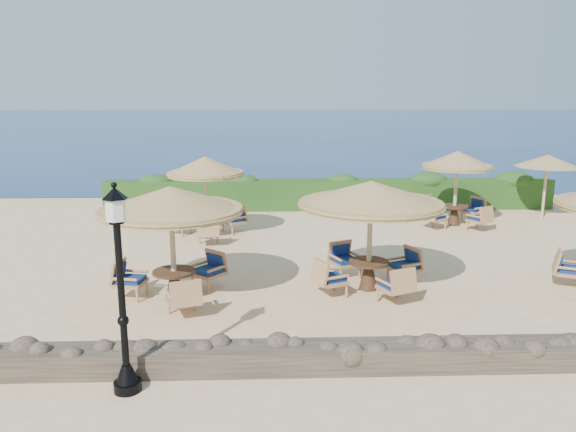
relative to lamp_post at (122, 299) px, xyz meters
The scene contains 10 objects.
ground 8.47m from the lamp_post, 54.78° to the left, with size 120.00×120.00×0.00m, color beige.
sea 76.97m from the lamp_post, 86.42° to the left, with size 160.00×160.00×0.00m, color navy.
hedge 14.83m from the lamp_post, 71.08° to the left, with size 18.00×0.90×1.20m, color #1D4014.
stone_wall 5.02m from the lamp_post, ahead, with size 15.00×0.65×0.44m, color brown.
lamp_post is the anchor object (origin of this frame).
extra_parasol 17.41m from the lamp_post, 43.60° to the left, with size 2.30×2.30×2.41m.
cafe_set_0 4.01m from the lamp_post, 88.25° to the left, with size 3.25×3.25×2.65m.
cafe_set_1 6.54m from the lamp_post, 44.21° to the left, with size 3.45×3.45×2.65m.
cafe_set_3 9.70m from the lamp_post, 88.35° to the left, with size 2.75×2.68×2.65m.
cafe_set_4 14.22m from the lamp_post, 51.13° to the left, with size 2.73×2.73×2.65m.
Camera 1 is at (-2.53, -15.06, 4.70)m, focal length 35.00 mm.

